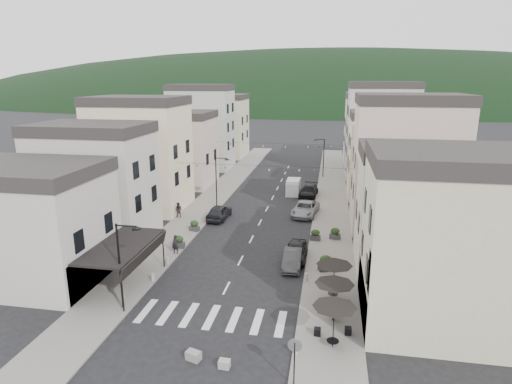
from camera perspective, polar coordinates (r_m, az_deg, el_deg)
ground at (r=27.26m, az=-7.15°, el=-18.36°), size 700.00×700.00×0.00m
sidewalk_left at (r=57.59m, az=-5.04°, el=-0.09°), size 4.00×76.00×0.12m
sidewalk_right at (r=55.71m, az=10.04°, el=-0.78°), size 4.00×76.00×0.12m
hill_backdrop at (r=322.12m, az=8.90°, el=12.08°), size 640.00×360.00×70.00m
boutique_building at (r=36.63m, az=-28.84°, el=-4.33°), size 12.00×8.00×8.00m
bistro_building at (r=28.52m, az=24.53°, el=-6.83°), size 10.00×8.00×10.00m
boutique_awning at (r=32.51m, az=-17.10°, el=-7.05°), size 3.77×7.50×3.28m
buildings_row_left at (r=63.85m, az=-9.95°, el=6.78°), size 10.20×54.16×14.00m
buildings_row_right at (r=59.39m, az=17.13°, el=5.94°), size 10.20×54.16×14.50m
cafe_terrace at (r=27.53m, az=10.39°, el=-12.47°), size 2.50×8.10×2.53m
streetlamp_left_near at (r=29.22m, az=-17.32°, el=-8.36°), size 1.70×0.56×6.00m
streetlamp_left_far at (r=50.67m, az=-5.04°, el=2.07°), size 1.70×0.56×6.00m
streetlamp_right_far at (r=66.66m, az=8.78°, el=5.05°), size 1.70×0.56×6.00m
traffic_sign at (r=22.39m, az=5.17°, el=-20.58°), size 0.70×0.07×2.70m
bollards at (r=31.62m, az=-4.21°, el=-12.40°), size 11.66×10.26×0.60m
bunting_near at (r=45.22m, az=0.75°, el=3.10°), size 19.00×0.28×0.62m
bunting_far at (r=60.82m, az=3.19°, el=6.13°), size 19.00×0.28×0.62m
parked_car_a at (r=36.65m, az=5.32°, el=-7.87°), size 1.89×4.48×1.51m
parked_car_b at (r=35.34m, az=4.86°, el=-8.88°), size 1.55×4.19×1.37m
parked_car_c at (r=48.34m, az=6.60°, el=-2.21°), size 3.22×5.74×1.51m
parked_car_d at (r=55.91m, az=7.03°, el=0.11°), size 2.56×5.25×1.47m
parked_car_e at (r=46.89m, az=-4.93°, el=-2.65°), size 2.11×4.79×1.60m
delivery_van at (r=57.14m, az=5.00°, el=0.76°), size 1.70×4.25×2.03m
pedestrian_a at (r=38.01m, az=-10.66°, el=-6.88°), size 0.65×0.45×1.69m
pedestrian_b at (r=47.52m, az=-10.27°, el=-2.39°), size 0.90×0.74×1.70m
concrete_block_a at (r=25.23m, az=-8.34°, el=-20.78°), size 0.91×0.72×0.50m
concrete_block_b at (r=24.53m, az=-4.24°, el=-21.89°), size 0.62×0.48×0.45m
planter_la at (r=39.31m, az=-10.27°, el=-6.55°), size 1.07×0.63×1.16m
planter_lb at (r=43.31m, az=-8.22°, el=-4.47°), size 1.07×0.75×1.09m
planter_ra at (r=34.77m, az=9.30°, el=-9.34°), size 1.29×1.00×1.28m
planter_rb at (r=40.82m, az=7.92°, el=-5.71°), size 0.99×0.62×1.06m
planter_rc at (r=41.44m, az=10.50°, el=-5.46°), size 1.08×0.74×1.11m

